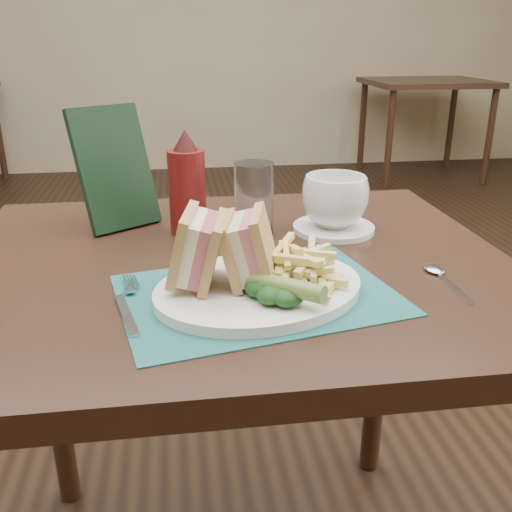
# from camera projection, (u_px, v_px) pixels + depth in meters

# --- Properties ---
(floor) EXTENTS (7.00, 7.00, 0.00)m
(floor) POSITION_uv_depth(u_px,v_px,m) (219.00, 434.00, 1.66)
(floor) COLOR black
(floor) RESTS_ON ground
(wall_back) EXTENTS (6.00, 0.00, 6.00)m
(wall_back) POSITION_uv_depth(u_px,v_px,m) (186.00, 168.00, 4.88)
(wall_back) COLOR tan
(wall_back) RESTS_ON ground
(table_main) EXTENTS (0.90, 0.75, 0.75)m
(table_main) POSITION_uv_depth(u_px,v_px,m) (236.00, 445.00, 1.06)
(table_main) COLOR black
(table_main) RESTS_ON ground
(table_bg_right) EXTENTS (0.90, 0.75, 0.75)m
(table_bg_right) POSITION_uv_depth(u_px,v_px,m) (423.00, 129.00, 4.49)
(table_bg_right) COLOR black
(table_bg_right) RESTS_ON ground
(placemat) EXTENTS (0.42, 0.34, 0.00)m
(placemat) POSITION_uv_depth(u_px,v_px,m) (257.00, 295.00, 0.80)
(placemat) COLOR #1B5754
(placemat) RESTS_ON table_main
(plate) EXTENTS (0.37, 0.33, 0.01)m
(plate) POSITION_uv_depth(u_px,v_px,m) (259.00, 289.00, 0.79)
(plate) COLOR white
(plate) RESTS_ON placemat
(sandwich_half_a) EXTENTS (0.09, 0.12, 0.11)m
(sandwich_half_a) POSITION_uv_depth(u_px,v_px,m) (183.00, 248.00, 0.77)
(sandwich_half_a) COLOR tan
(sandwich_half_a) RESTS_ON plate
(sandwich_half_b) EXTENTS (0.10, 0.12, 0.10)m
(sandwich_half_b) POSITION_uv_depth(u_px,v_px,m) (234.00, 247.00, 0.78)
(sandwich_half_b) COLOR tan
(sandwich_half_b) RESTS_ON plate
(kale_garnish) EXTENTS (0.11, 0.08, 0.03)m
(kale_garnish) POSITION_uv_depth(u_px,v_px,m) (267.00, 293.00, 0.73)
(kale_garnish) COLOR #133615
(kale_garnish) RESTS_ON plate
(pickle_spear) EXTENTS (0.11, 0.10, 0.03)m
(pickle_spear) POSITION_uv_depth(u_px,v_px,m) (282.00, 286.00, 0.73)
(pickle_spear) COLOR #59772D
(pickle_spear) RESTS_ON plate
(fries_pile) EXTENTS (0.18, 0.20, 0.05)m
(fries_pile) POSITION_uv_depth(u_px,v_px,m) (303.00, 260.00, 0.80)
(fries_pile) COLOR #E9D274
(fries_pile) RESTS_ON plate
(fork) EXTENTS (0.07, 0.17, 0.01)m
(fork) POSITION_uv_depth(u_px,v_px,m) (128.00, 301.00, 0.76)
(fork) COLOR silver
(fork) RESTS_ON placemat
(spoon) EXTENTS (0.04, 0.15, 0.01)m
(spoon) POSITION_uv_depth(u_px,v_px,m) (447.00, 280.00, 0.83)
(spoon) COLOR silver
(spoon) RESTS_ON table_main
(saucer) EXTENTS (0.17, 0.17, 0.01)m
(saucer) POSITION_uv_depth(u_px,v_px,m) (333.00, 228.00, 1.05)
(saucer) COLOR white
(saucer) RESTS_ON table_main
(coffee_cup) EXTENTS (0.17, 0.17, 0.09)m
(coffee_cup) POSITION_uv_depth(u_px,v_px,m) (335.00, 201.00, 1.03)
(coffee_cup) COLOR white
(coffee_cup) RESTS_ON saucer
(drinking_glass) EXTENTS (0.08, 0.08, 0.13)m
(drinking_glass) POSITION_uv_depth(u_px,v_px,m) (254.00, 199.00, 1.01)
(drinking_glass) COLOR silver
(drinking_glass) RESTS_ON table_main
(ketchup_bottle) EXTENTS (0.09, 0.09, 0.19)m
(ketchup_bottle) POSITION_uv_depth(u_px,v_px,m) (187.00, 182.00, 1.01)
(ketchup_bottle) COLOR #5B100F
(ketchup_bottle) RESTS_ON table_main
(check_presenter) EXTENTS (0.16, 0.15, 0.22)m
(check_presenter) POSITION_uv_depth(u_px,v_px,m) (115.00, 168.00, 1.05)
(check_presenter) COLOR black
(check_presenter) RESTS_ON table_main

